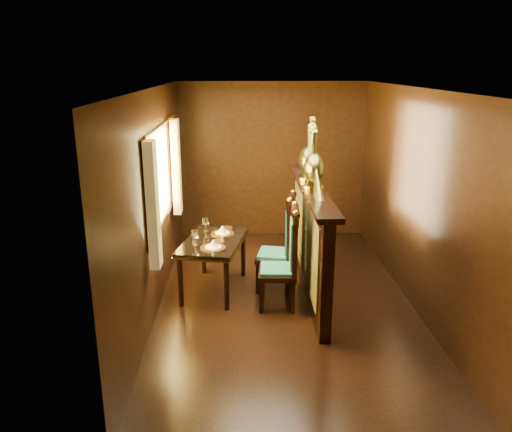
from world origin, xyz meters
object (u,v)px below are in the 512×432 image
object	(u,v)px
chair_left	(288,255)
peacock_left	(314,155)
chair_right	(284,240)
peacock_right	(309,148)
dining_table	(213,245)

from	to	relation	value
chair_left	peacock_left	size ratio (longest dim) A/B	1.58
chair_right	peacock_right	bearing A→B (deg)	52.47
dining_table	chair_left	size ratio (longest dim) A/B	1.01
dining_table	peacock_left	world-z (taller)	peacock_left
chair_right	chair_left	bearing A→B (deg)	-78.80
chair_left	chair_right	distance (m)	0.47
dining_table	chair_left	bearing A→B (deg)	-16.99
dining_table	peacock_right	bearing A→B (deg)	23.69
chair_left	peacock_right	size ratio (longest dim) A/B	1.54
dining_table	chair_right	xyz separation A→B (m)	(0.88, -0.01, 0.05)
peacock_left	peacock_right	size ratio (longest dim) A/B	0.98
dining_table	chair_right	size ratio (longest dim) A/B	1.00
dining_table	peacock_left	bearing A→B (deg)	2.72
chair_left	peacock_left	xyz separation A→B (m)	(0.31, 0.29, 1.11)
chair_left	peacock_right	xyz separation A→B (m)	(0.31, 0.74, 1.12)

